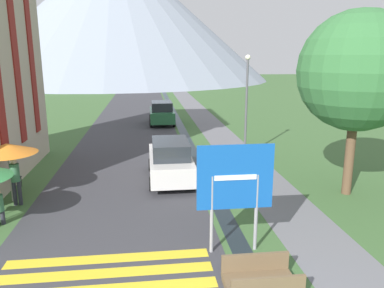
% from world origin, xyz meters
% --- Properties ---
extents(ground_plane, '(160.00, 160.00, 0.00)m').
position_xyz_m(ground_plane, '(0.00, 20.00, 0.00)').
color(ground_plane, '#3D6033').
extents(road, '(6.40, 60.00, 0.01)m').
position_xyz_m(road, '(-2.50, 30.00, 0.00)').
color(road, '#38383D').
rests_on(road, ground_plane).
extents(footpath, '(2.20, 60.00, 0.01)m').
position_xyz_m(footpath, '(3.60, 30.00, 0.00)').
color(footpath, slate).
rests_on(footpath, ground_plane).
extents(drainage_channel, '(0.60, 60.00, 0.00)m').
position_xyz_m(drainage_channel, '(1.20, 30.00, 0.00)').
color(drainage_channel, black).
rests_on(drainage_channel, ground_plane).
extents(crosswalk_marking, '(5.44, 1.84, 0.01)m').
position_xyz_m(crosswalk_marking, '(-2.50, 3.25, 0.01)').
color(crosswalk_marking, yellow).
rests_on(crosswalk_marking, ground_plane).
extents(mountain_distant, '(65.92, 65.92, 28.71)m').
position_xyz_m(mountain_distant, '(-7.45, 81.89, 14.35)').
color(mountain_distant, gray).
rests_on(mountain_distant, ground_plane).
extents(road_sign, '(2.11, 0.11, 3.10)m').
position_xyz_m(road_sign, '(0.96, 3.97, 1.99)').
color(road_sign, gray).
rests_on(road_sign, ground_plane).
extents(footbridge, '(1.70, 1.10, 0.65)m').
position_xyz_m(footbridge, '(1.20, 2.13, 0.23)').
color(footbridge, brown).
rests_on(footbridge, ground_plane).
extents(parked_car_near, '(1.91, 4.40, 1.82)m').
position_xyz_m(parked_car_near, '(-0.40, 10.38, 0.91)').
color(parked_car_near, silver).
rests_on(parked_car_near, ground_plane).
extents(parked_car_far, '(1.96, 4.17, 1.82)m').
position_xyz_m(parked_car_far, '(-0.19, 24.18, 0.91)').
color(parked_car_far, '#28663D').
rests_on(parked_car_far, ground_plane).
extents(cafe_chair_far_left, '(0.40, 0.40, 0.85)m').
position_xyz_m(cafe_chair_far_left, '(-6.86, 9.99, 0.51)').
color(cafe_chair_far_left, '#232328').
rests_on(cafe_chair_far_left, ground_plane).
extents(cafe_umbrella_middle_orange, '(2.14, 2.14, 2.25)m').
position_xyz_m(cafe_umbrella_middle_orange, '(-6.51, 8.61, 2.06)').
color(cafe_umbrella_middle_orange, '#B7B2A8').
rests_on(cafe_umbrella_middle_orange, ground_plane).
extents(person_standing_terrace, '(0.32, 0.32, 1.80)m').
position_xyz_m(person_standing_terrace, '(-6.18, 8.19, 1.05)').
color(person_standing_terrace, '#282833').
rests_on(person_standing_terrace, ground_plane).
extents(streetlamp, '(0.28, 0.28, 5.43)m').
position_xyz_m(streetlamp, '(3.90, 13.87, 3.20)').
color(streetlamp, '#515156').
rests_on(streetlamp, ground_plane).
extents(tree_by_path, '(4.50, 4.50, 7.08)m').
position_xyz_m(tree_by_path, '(6.48, 7.85, 4.81)').
color(tree_by_path, brown).
rests_on(tree_by_path, ground_plane).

